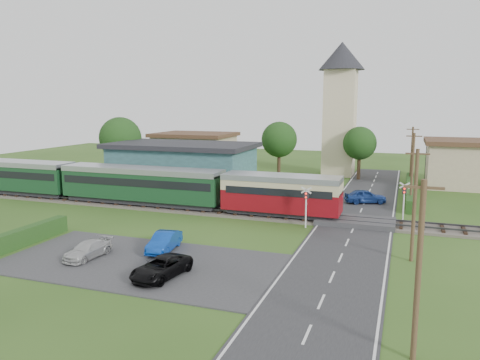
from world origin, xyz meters
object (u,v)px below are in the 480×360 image
(car_park_blue, at_px, (164,242))
(pedestrian_near, at_px, (203,190))
(equipment_hut, at_px, (91,179))
(station_building, at_px, (182,166))
(car_park_dark, at_px, (161,267))
(train, at_px, (113,182))
(crossing_signal_far, at_px, (404,196))
(house_west, at_px, (195,152))
(church_tower, at_px, (340,99))
(house_east, at_px, (464,163))
(crossing_signal_near, at_px, (306,201))
(pedestrian_far, at_px, (115,184))
(car_park_silver, at_px, (88,250))
(car_on_road, at_px, (365,196))

(car_park_blue, height_order, pedestrian_near, pedestrian_near)
(equipment_hut, bearing_deg, station_building, 35.92)
(car_park_blue, xyz_separation_m, car_park_dark, (2.15, -4.27, -0.05))
(train, height_order, crossing_signal_far, train)
(crossing_signal_far, bearing_deg, house_west, 144.23)
(car_park_dark, bearing_deg, station_building, 122.61)
(car_park_blue, bearing_deg, house_west, 104.12)
(house_west, bearing_deg, church_tower, 8.53)
(pedestrian_near, bearing_deg, house_west, -69.62)
(house_west, bearing_deg, pedestrian_near, -63.13)
(church_tower, distance_m, house_east, 17.21)
(crossing_signal_near, height_order, car_park_dark, crossing_signal_near)
(crossing_signal_near, distance_m, pedestrian_far, 22.08)
(station_building, height_order, pedestrian_far, station_building)
(station_building, bearing_deg, train, -108.38)
(church_tower, xyz_separation_m, car_park_dark, (-4.00, -41.77, -9.58))
(crossing_signal_near, xyz_separation_m, car_park_silver, (-11.40, -11.95, -1.54))
(equipment_hut, bearing_deg, car_park_silver, -53.48)
(church_tower, bearing_deg, crossing_signal_far, -69.98)
(house_east, xyz_separation_m, car_park_dark, (-19.00, -37.77, -2.15))
(car_on_road, xyz_separation_m, car_park_dark, (-9.06, -24.17, -0.08))
(car_on_road, xyz_separation_m, car_park_silver, (-15.06, -22.75, -0.12))
(crossing_signal_far, bearing_deg, church_tower, 110.02)
(crossing_signal_near, bearing_deg, crossing_signal_far, 33.69)
(car_park_dark, bearing_deg, pedestrian_far, 138.80)
(car_park_dark, bearing_deg, car_park_blue, 125.33)
(church_tower, height_order, house_west, church_tower)
(pedestrian_far, bearing_deg, station_building, -56.87)
(house_west, height_order, car_on_road, house_west)
(church_tower, bearing_deg, train, -124.68)
(church_tower, xyz_separation_m, pedestrian_far, (-19.95, -22.85, -8.88))
(church_tower, xyz_separation_m, crossing_signal_far, (8.60, -23.61, -8.08))
(equipment_hut, distance_m, house_east, 42.41)
(train, relative_size, house_west, 4.00)
(car_park_dark, height_order, pedestrian_near, pedestrian_near)
(car_park_blue, relative_size, car_park_silver, 1.04)
(house_west, relative_size, crossing_signal_near, 3.30)
(house_west, relative_size, car_park_silver, 3.01)
(pedestrian_near, bearing_deg, equipment_hut, -7.73)
(house_west, bearing_deg, car_park_dark, -67.58)
(station_building, xyz_separation_m, crossing_signal_near, (16.40, -11.40, -0.55))
(pedestrian_far, bearing_deg, train, -164.61)
(crossing_signal_near, distance_m, car_on_road, 11.49)
(station_building, xyz_separation_m, church_tower, (15.00, 17.01, 7.53))
(house_west, distance_m, car_park_dark, 42.00)
(house_east, height_order, car_park_dark, house_east)
(station_building, height_order, church_tower, church_tower)
(house_west, distance_m, house_east, 35.01)
(train, relative_size, car_park_dark, 10.64)
(house_west, relative_size, house_east, 1.23)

